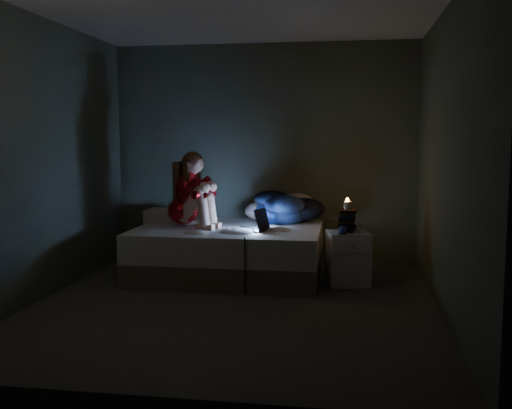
% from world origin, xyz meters
% --- Properties ---
extents(floor, '(3.60, 3.80, 0.02)m').
position_xyz_m(floor, '(0.00, 0.00, -0.01)').
color(floor, '#2D2A29').
rests_on(floor, ground).
extents(ceiling, '(3.60, 3.80, 0.02)m').
position_xyz_m(ceiling, '(0.00, 0.00, 2.61)').
color(ceiling, silver).
rests_on(ceiling, ground).
extents(wall_back, '(3.60, 0.02, 2.60)m').
position_xyz_m(wall_back, '(0.00, 1.91, 1.30)').
color(wall_back, '#414D38').
rests_on(wall_back, ground).
extents(wall_front, '(3.60, 0.02, 2.60)m').
position_xyz_m(wall_front, '(0.00, -1.91, 1.30)').
color(wall_front, '#414D38').
rests_on(wall_front, ground).
extents(wall_left, '(0.02, 3.80, 2.60)m').
position_xyz_m(wall_left, '(-1.81, 0.00, 1.30)').
color(wall_left, '#414D38').
rests_on(wall_left, ground).
extents(wall_right, '(0.02, 3.80, 2.60)m').
position_xyz_m(wall_right, '(1.81, 0.00, 1.30)').
color(wall_right, '#414D38').
rests_on(wall_right, ground).
extents(bed, '(1.96, 1.47, 0.54)m').
position_xyz_m(bed, '(-0.26, 1.10, 0.27)').
color(bed, '#B8B5AF').
rests_on(bed, ground).
extents(pillow, '(0.50, 0.36, 0.14)m').
position_xyz_m(pillow, '(-1.01, 1.37, 0.61)').
color(pillow, silver).
rests_on(pillow, bed).
extents(woman, '(0.58, 0.45, 0.82)m').
position_xyz_m(woman, '(-0.75, 1.03, 0.95)').
color(woman, '#790002').
rests_on(woman, bed).
extents(laptop, '(0.41, 0.35, 0.25)m').
position_xyz_m(laptop, '(-0.01, 0.90, 0.66)').
color(laptop, black).
rests_on(laptop, bed).
extents(clothes_pile, '(0.65, 0.52, 0.39)m').
position_xyz_m(clothes_pile, '(0.26, 1.48, 0.73)').
color(clothes_pile, '#100F44').
rests_on(clothes_pile, bed).
extents(nightstand, '(0.48, 0.44, 0.54)m').
position_xyz_m(nightstand, '(1.01, 0.92, 0.27)').
color(nightstand, silver).
rests_on(nightstand, ground).
extents(book_stack, '(0.19, 0.25, 0.22)m').
position_xyz_m(book_stack, '(1.00, 0.96, 0.66)').
color(book_stack, black).
rests_on(book_stack, nightstand).
extents(candle, '(0.07, 0.07, 0.08)m').
position_xyz_m(candle, '(1.00, 0.96, 0.81)').
color(candle, beige).
rests_on(candle, book_stack).
extents(phone, '(0.12, 0.16, 0.01)m').
position_xyz_m(phone, '(0.94, 0.84, 0.55)').
color(phone, black).
rests_on(phone, nightstand).
extents(blue_orb, '(0.08, 0.08, 0.08)m').
position_xyz_m(blue_orb, '(0.93, 0.81, 0.58)').
color(blue_orb, '#284797').
rests_on(blue_orb, nightstand).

